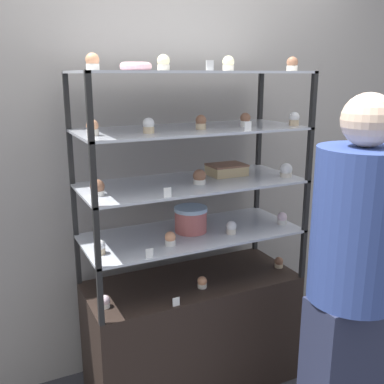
% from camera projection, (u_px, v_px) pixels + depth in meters
% --- Properties ---
extents(ground_plane, '(20.00, 20.00, 0.00)m').
position_uv_depth(ground_plane, '(192.00, 381.00, 2.60)').
color(ground_plane, '#2D2D33').
extents(back_wall, '(8.00, 0.05, 2.60)m').
position_uv_depth(back_wall, '(163.00, 150.00, 2.61)').
color(back_wall, gray).
rests_on(back_wall, ground_plane).
extents(display_base, '(1.14, 0.49, 0.64)m').
position_uv_depth(display_base, '(192.00, 332.00, 2.52)').
color(display_base, black).
rests_on(display_base, ground_plane).
extents(display_riser_lower, '(1.14, 0.49, 0.27)m').
position_uv_depth(display_riser_lower, '(192.00, 235.00, 2.38)').
color(display_riser_lower, black).
rests_on(display_riser_lower, display_base).
extents(display_riser_middle, '(1.14, 0.49, 0.27)m').
position_uv_depth(display_riser_middle, '(192.00, 185.00, 2.31)').
color(display_riser_middle, black).
rests_on(display_riser_middle, display_riser_lower).
extents(display_riser_upper, '(1.14, 0.49, 0.27)m').
position_uv_depth(display_riser_upper, '(192.00, 131.00, 2.24)').
color(display_riser_upper, black).
rests_on(display_riser_upper, display_riser_middle).
extents(display_riser_top, '(1.14, 0.49, 0.27)m').
position_uv_depth(display_riser_top, '(192.00, 75.00, 2.17)').
color(display_riser_top, black).
rests_on(display_riser_top, display_riser_upper).
extents(layer_cake_centerpiece, '(0.18, 0.18, 0.13)m').
position_uv_depth(layer_cake_centerpiece, '(190.00, 219.00, 2.36)').
color(layer_cake_centerpiece, '#C66660').
rests_on(layer_cake_centerpiece, display_riser_lower).
extents(sheet_cake_frosted, '(0.20, 0.15, 0.06)m').
position_uv_depth(sheet_cake_frosted, '(227.00, 170.00, 2.44)').
color(sheet_cake_frosted, '#DBBC84').
rests_on(sheet_cake_frosted, display_riser_middle).
extents(cupcake_0, '(0.05, 0.05, 0.06)m').
position_uv_depth(cupcake_0, '(105.00, 302.00, 2.15)').
color(cupcake_0, white).
rests_on(cupcake_0, display_base).
extents(cupcake_1, '(0.05, 0.05, 0.06)m').
position_uv_depth(cupcake_1, '(202.00, 282.00, 2.35)').
color(cupcake_1, beige).
rests_on(cupcake_1, display_base).
extents(cupcake_2, '(0.05, 0.05, 0.06)m').
position_uv_depth(cupcake_2, '(279.00, 262.00, 2.59)').
color(cupcake_2, '#CCB28C').
rests_on(cupcake_2, display_base).
extents(price_tag_0, '(0.04, 0.00, 0.04)m').
position_uv_depth(price_tag_0, '(176.00, 302.00, 2.16)').
color(price_tag_0, white).
rests_on(price_tag_0, display_base).
extents(cupcake_3, '(0.05, 0.05, 0.07)m').
position_uv_depth(cupcake_3, '(100.00, 247.00, 2.08)').
color(cupcake_3, '#CCB28C').
rests_on(cupcake_3, display_riser_lower).
extents(cupcake_4, '(0.05, 0.05, 0.07)m').
position_uv_depth(cupcake_4, '(170.00, 239.00, 2.19)').
color(cupcake_4, white).
rests_on(cupcake_4, display_riser_lower).
extents(cupcake_5, '(0.05, 0.05, 0.07)m').
position_uv_depth(cupcake_5, '(231.00, 228.00, 2.34)').
color(cupcake_5, beige).
rests_on(cupcake_5, display_riser_lower).
extents(cupcake_6, '(0.05, 0.05, 0.07)m').
position_uv_depth(cupcake_6, '(282.00, 218.00, 2.49)').
color(cupcake_6, white).
rests_on(cupcake_6, display_riser_lower).
extents(price_tag_1, '(0.04, 0.00, 0.04)m').
position_uv_depth(price_tag_1, '(150.00, 253.00, 2.04)').
color(price_tag_1, white).
rests_on(price_tag_1, display_riser_lower).
extents(cupcake_7, '(0.07, 0.07, 0.07)m').
position_uv_depth(cupcake_7, '(97.00, 188.00, 2.03)').
color(cupcake_7, white).
rests_on(cupcake_7, display_riser_middle).
extents(cupcake_8, '(0.07, 0.07, 0.07)m').
position_uv_depth(cupcake_8, '(199.00, 177.00, 2.25)').
color(cupcake_8, white).
rests_on(cupcake_8, display_riser_middle).
extents(cupcake_9, '(0.07, 0.07, 0.07)m').
position_uv_depth(cupcake_9, '(286.00, 171.00, 2.40)').
color(cupcake_9, beige).
rests_on(cupcake_9, display_riser_middle).
extents(price_tag_2, '(0.04, 0.00, 0.04)m').
position_uv_depth(price_tag_2, '(167.00, 192.00, 2.00)').
color(price_tag_2, white).
rests_on(price_tag_2, display_riser_middle).
extents(cupcake_10, '(0.05, 0.05, 0.07)m').
position_uv_depth(cupcake_10, '(92.00, 128.00, 1.94)').
color(cupcake_10, beige).
rests_on(cupcake_10, display_riser_upper).
extents(cupcake_11, '(0.05, 0.05, 0.07)m').
position_uv_depth(cupcake_11, '(149.00, 126.00, 2.03)').
color(cupcake_11, '#CCB28C').
rests_on(cupcake_11, display_riser_upper).
extents(cupcake_12, '(0.05, 0.05, 0.07)m').
position_uv_depth(cupcake_12, '(201.00, 122.00, 2.17)').
color(cupcake_12, '#CCB28C').
rests_on(cupcake_12, display_riser_upper).
extents(cupcake_13, '(0.05, 0.05, 0.07)m').
position_uv_depth(cupcake_13, '(245.00, 120.00, 2.28)').
color(cupcake_13, white).
rests_on(cupcake_13, display_riser_upper).
extents(cupcake_14, '(0.05, 0.05, 0.07)m').
position_uv_depth(cupcake_14, '(294.00, 119.00, 2.33)').
color(cupcake_14, '#CCB28C').
rests_on(cupcake_14, display_riser_upper).
extents(price_tag_3, '(0.04, 0.00, 0.04)m').
position_uv_depth(price_tag_3, '(248.00, 126.00, 2.11)').
color(price_tag_3, white).
rests_on(price_tag_3, display_riser_upper).
extents(cupcake_15, '(0.06, 0.06, 0.07)m').
position_uv_depth(cupcake_15, '(93.00, 62.00, 1.87)').
color(cupcake_15, white).
rests_on(cupcake_15, display_riser_top).
extents(cupcake_16, '(0.06, 0.06, 0.07)m').
position_uv_depth(cupcake_16, '(163.00, 63.00, 2.02)').
color(cupcake_16, beige).
rests_on(cupcake_16, display_riser_top).
extents(cupcake_17, '(0.06, 0.06, 0.07)m').
position_uv_depth(cupcake_17, '(228.00, 64.00, 2.18)').
color(cupcake_17, beige).
rests_on(cupcake_17, display_riser_top).
extents(cupcake_18, '(0.06, 0.06, 0.07)m').
position_uv_depth(cupcake_18, '(292.00, 64.00, 2.28)').
color(cupcake_18, beige).
rests_on(cupcake_18, display_riser_top).
extents(price_tag_4, '(0.04, 0.00, 0.04)m').
position_uv_depth(price_tag_4, '(210.00, 65.00, 1.95)').
color(price_tag_4, white).
rests_on(price_tag_4, display_riser_top).
extents(donut_glazed, '(0.15, 0.15, 0.04)m').
position_uv_depth(donut_glazed, '(135.00, 66.00, 2.04)').
color(donut_glazed, '#EFB2BC').
rests_on(donut_glazed, display_riser_top).
extents(customer_figure, '(0.39, 0.39, 1.66)m').
position_uv_depth(customer_figure, '(353.00, 274.00, 1.95)').
color(customer_figure, '#282D47').
rests_on(customer_figure, ground_plane).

